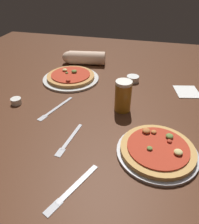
# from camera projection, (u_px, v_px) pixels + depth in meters

# --- Properties ---
(ground_plane) EXTENTS (2.40, 2.40, 0.03)m
(ground_plane) POSITION_uv_depth(u_px,v_px,m) (100.00, 118.00, 1.01)
(ground_plane) COLOR #4C2816
(pizza_plate_near) EXTENTS (0.29, 0.29, 0.05)m
(pizza_plate_near) POSITION_uv_depth(u_px,v_px,m) (157.00, 150.00, 0.79)
(pizza_plate_near) COLOR #B2B2B7
(pizza_plate_near) RESTS_ON ground_plane
(pizza_plate_far) EXTENTS (0.33, 0.33, 0.05)m
(pizza_plate_far) POSITION_uv_depth(u_px,v_px,m) (71.00, 77.00, 1.29)
(pizza_plate_far) COLOR silver
(pizza_plate_far) RESTS_ON ground_plane
(beer_mug_dark) EXTENTS (0.09, 0.12, 0.15)m
(beer_mug_dark) POSITION_uv_depth(u_px,v_px,m) (123.00, 96.00, 1.00)
(beer_mug_dark) COLOR #9E6619
(beer_mug_dark) RESTS_ON ground_plane
(ramekin_sauce) EXTENTS (0.05, 0.05, 0.03)m
(ramekin_sauce) POSITION_uv_depth(u_px,v_px,m) (17.00, 101.00, 1.08)
(ramekin_sauce) COLOR silver
(ramekin_sauce) RESTS_ON ground_plane
(ramekin_butter) EXTENTS (0.07, 0.07, 0.03)m
(ramekin_butter) POSITION_uv_depth(u_px,v_px,m) (133.00, 79.00, 1.27)
(ramekin_butter) COLOR white
(ramekin_butter) RESTS_ON ground_plane
(napkin_folded) EXTENTS (0.15, 0.16, 0.01)m
(napkin_folded) POSITION_uv_depth(u_px,v_px,m) (187.00, 91.00, 1.18)
(napkin_folded) COLOR white
(napkin_folded) RESTS_ON ground_plane
(fork_left) EXTENTS (0.04, 0.20, 0.01)m
(fork_left) POSITION_uv_depth(u_px,v_px,m) (69.00, 140.00, 0.86)
(fork_left) COLOR silver
(fork_left) RESTS_ON ground_plane
(knife_right) EXTENTS (0.11, 0.21, 0.01)m
(knife_right) POSITION_uv_depth(u_px,v_px,m) (73.00, 188.00, 0.68)
(knife_right) COLOR silver
(knife_right) RESTS_ON ground_plane
(fork_spare) EXTENTS (0.09, 0.23, 0.01)m
(fork_spare) POSITION_uv_depth(u_px,v_px,m) (55.00, 109.00, 1.04)
(fork_spare) COLOR silver
(fork_spare) RESTS_ON ground_plane
(diner_arm) EXTENTS (0.29, 0.12, 0.09)m
(diner_arm) POSITION_uv_depth(u_px,v_px,m) (83.00, 58.00, 1.48)
(diner_arm) COLOR beige
(diner_arm) RESTS_ON ground_plane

